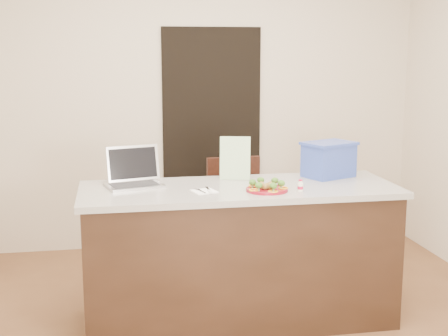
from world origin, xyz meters
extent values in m
plane|color=brown|center=(0.00, 0.00, 0.00)|extent=(4.00, 4.00, 0.00)
plane|color=beige|center=(0.00, 2.00, 1.35)|extent=(4.00, 0.00, 4.00)
plane|color=beige|center=(0.00, -2.00, 1.35)|extent=(4.00, 0.00, 4.00)
cube|color=black|center=(0.10, 1.98, 1.00)|extent=(0.90, 0.02, 2.00)
cube|color=black|center=(0.00, 0.25, 0.44)|extent=(2.00, 0.70, 0.88)
cube|color=beige|center=(0.00, 0.25, 0.90)|extent=(2.06, 0.76, 0.04)
cylinder|color=maroon|center=(0.14, 0.09, 0.93)|extent=(0.27, 0.27, 0.02)
torus|color=maroon|center=(0.14, 0.09, 0.93)|extent=(0.26, 0.26, 0.01)
sphere|color=olive|center=(0.14, 0.09, 0.96)|extent=(0.04, 0.04, 0.04)
sphere|color=olive|center=(0.12, 0.12, 0.96)|extent=(0.04, 0.04, 0.04)
sphere|color=olive|center=(0.11, 0.09, 0.96)|extent=(0.04, 0.04, 0.04)
sphere|color=olive|center=(0.13, 0.06, 0.96)|extent=(0.04, 0.04, 0.04)
sphere|color=olive|center=(0.16, 0.06, 0.96)|extent=(0.04, 0.04, 0.04)
sphere|color=olive|center=(0.18, 0.08, 0.96)|extent=(0.04, 0.04, 0.04)
sphere|color=olive|center=(0.17, 0.11, 0.96)|extent=(0.04, 0.04, 0.04)
ellipsoid|color=#2A5416|center=(0.21, 0.15, 0.97)|extent=(0.05, 0.05, 0.04)
ellipsoid|color=#2A5416|center=(0.12, 0.18, 0.97)|extent=(0.05, 0.05, 0.04)
ellipsoid|color=#2A5416|center=(0.06, 0.12, 0.97)|extent=(0.05, 0.05, 0.04)
ellipsoid|color=#2A5416|center=(0.08, 0.03, 0.97)|extent=(0.05, 0.05, 0.04)
ellipsoid|color=#2A5416|center=(0.16, 0.00, 0.97)|extent=(0.05, 0.05, 0.04)
ellipsoid|color=#2A5416|center=(0.23, 0.07, 0.97)|extent=(0.05, 0.05, 0.04)
torus|color=gold|center=(0.19, 0.18, 0.94)|extent=(0.06, 0.06, 0.01)
torus|color=gold|center=(0.07, 0.17, 0.94)|extent=(0.06, 0.06, 0.01)
torus|color=gold|center=(0.05, 0.05, 0.94)|extent=(0.06, 0.06, 0.01)
torus|color=gold|center=(0.16, -0.01, 0.94)|extent=(0.06, 0.06, 0.01)
torus|color=gold|center=(0.25, 0.07, 0.94)|extent=(0.06, 0.06, 0.01)
cube|color=white|center=(-0.25, 0.14, 0.92)|extent=(0.17, 0.17, 0.01)
cube|color=#B0B1B5|center=(-0.27, 0.12, 0.93)|extent=(0.04, 0.11, 0.00)
cube|color=#B0B1B5|center=(-0.27, 0.18, 0.93)|extent=(0.04, 0.05, 0.00)
cube|color=white|center=(-0.22, 0.10, 0.93)|extent=(0.02, 0.08, 0.01)
cube|color=#B0B1B5|center=(-0.22, 0.19, 0.93)|extent=(0.02, 0.10, 0.00)
cylinder|color=white|center=(0.35, 0.05, 0.95)|extent=(0.03, 0.03, 0.05)
cylinder|color=white|center=(0.35, 0.05, 0.98)|extent=(0.02, 0.02, 0.01)
cylinder|color=#C1143A|center=(0.35, 0.05, 0.99)|extent=(0.03, 0.03, 0.01)
cylinder|color=#C1143A|center=(0.35, 0.05, 0.94)|extent=(0.04, 0.04, 0.02)
cube|color=#B3B3B8|center=(-0.67, 0.37, 0.93)|extent=(0.40, 0.33, 0.02)
cube|color=#B3B3B8|center=(-0.67, 0.50, 1.05)|extent=(0.36, 0.15, 0.23)
cube|color=black|center=(-0.67, 0.49, 1.05)|extent=(0.32, 0.13, 0.20)
cube|color=#262729|center=(-0.67, 0.36, 0.94)|extent=(0.33, 0.24, 0.00)
cube|color=white|center=(0.02, 0.48, 1.07)|extent=(0.21, 0.09, 0.29)
cube|color=#2C43A0|center=(0.68, 0.45, 1.03)|extent=(0.39, 0.34, 0.23)
cube|color=#2C43A0|center=(0.68, 0.45, 1.16)|extent=(0.41, 0.36, 0.02)
cube|color=#34170F|center=(0.13, 0.93, 0.46)|extent=(0.45, 0.45, 0.04)
cube|color=#34170F|center=(0.13, 1.13, 0.72)|extent=(0.43, 0.07, 0.49)
cylinder|color=#34170F|center=(-0.05, 0.75, 0.23)|extent=(0.04, 0.04, 0.46)
cylinder|color=#34170F|center=(0.32, 0.75, 0.23)|extent=(0.04, 0.04, 0.46)
cylinder|color=#34170F|center=(-0.05, 1.12, 0.23)|extent=(0.04, 0.04, 0.46)
cylinder|color=#34170F|center=(0.32, 1.12, 0.23)|extent=(0.04, 0.04, 0.46)
camera|label=1|loc=(-0.81, -3.63, 1.79)|focal=50.00mm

